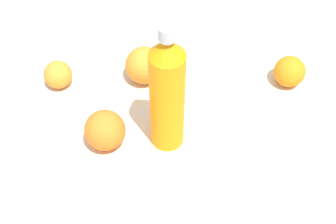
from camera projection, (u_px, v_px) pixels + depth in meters
The scene contains 6 objects.
ground_plane at pixel (183, 146), 0.96m from camera, with size 2.40×2.40×0.00m, color beige.
water_bottle at pixel (168, 92), 0.87m from camera, with size 0.07×0.07×0.29m.
orange_0 at pixel (144, 65), 1.05m from camera, with size 0.08×0.08×0.08m, color orange.
orange_1 at pixel (58, 75), 1.04m from camera, with size 0.06×0.06×0.06m, color orange.
orange_2 at pixel (290, 71), 1.04m from camera, with size 0.07×0.07×0.07m, color orange.
orange_3 at pixel (105, 130), 0.93m from camera, with size 0.08×0.08×0.08m, color orange.
Camera 1 is at (-0.27, 0.50, 0.78)m, focal length 51.33 mm.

